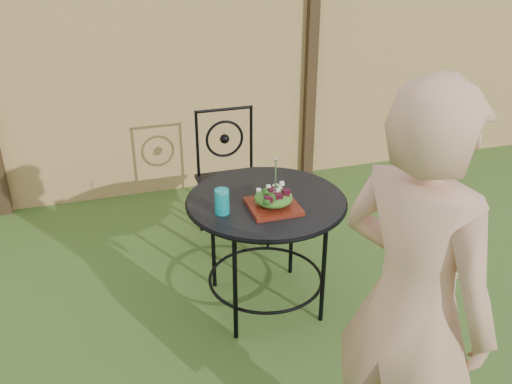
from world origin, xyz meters
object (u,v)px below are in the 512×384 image
patio_chair (231,175)px  diner (411,310)px  patio_table (266,220)px  salad_plate (273,206)px

patio_chair → diner: diner is taller
patio_table → salad_plate: bearing=-89.4°
patio_table → diner: size_ratio=0.52×
diner → salad_plate: (-0.13, 1.19, -0.15)m
patio_table → patio_chair: size_ratio=0.97×
diner → salad_plate: size_ratio=6.57×
patio_chair → diner: size_ratio=0.54×
patio_table → patio_chair: (0.01, 0.84, -0.08)m
patio_chair → diner: bearing=-86.8°
patio_chair → salad_plate: bearing=-90.5°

